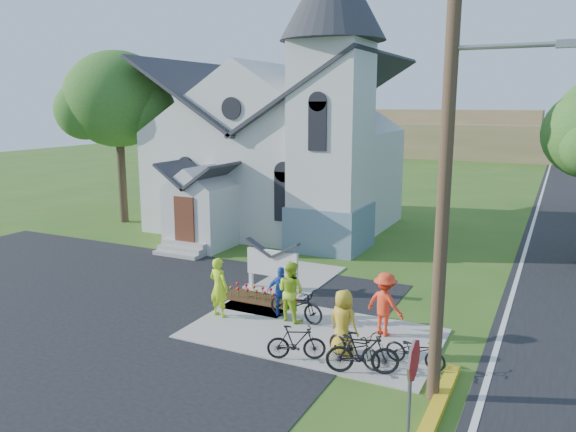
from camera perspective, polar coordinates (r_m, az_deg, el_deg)
The scene contains 20 objects.
ground at distance 16.48m, azimuth -3.09°, elevation -11.63°, with size 120.00×120.00×0.00m, color #325D1A.
parking_lot at distance 19.39m, azimuth -24.81°, elevation -9.06°, with size 20.00×16.00×0.02m, color black.
sidewalk at distance 16.26m, azimuth 2.51°, elevation -11.84°, with size 7.00×4.00×0.05m, color gray.
church at distance 28.78m, azimuth -0.57°, elevation 9.05°, with size 12.35×12.00×13.00m.
church_sign at distance 19.32m, azimuth -1.59°, elevation -4.87°, with size 2.20×0.40×1.70m.
flower_bed at distance 18.88m, azimuth -2.86°, elevation -8.44°, with size 2.60×1.10×0.07m, color #391F0F.
utility_pole at distance 11.93m, azimuth 16.06°, elevation 5.96°, with size 3.45×0.28×10.00m.
stop_sign at distance 10.34m, azimuth 12.51°, elevation -15.70°, with size 0.11×0.76×2.48m.
tree_lot_corner at distance 31.60m, azimuth -16.93°, elevation 11.24°, with size 5.60×5.60×9.15m.
distant_hills at distance 69.78m, azimuth 22.93°, elevation 7.04°, with size 61.00×10.00×5.60m.
cyclist_0 at distance 17.25m, azimuth -7.04°, elevation -7.18°, with size 0.67×0.44×1.84m, color #BCF11C.
bike_0 at distance 16.96m, azimuth 0.83°, elevation -8.96°, with size 0.65×1.87×0.98m, color black.
cyclist_1 at distance 16.82m, azimuth 0.28°, elevation -7.62°, with size 0.88×0.69×1.81m, color #ACD728.
bike_1 at distance 14.54m, azimuth 0.85°, elevation -12.71°, with size 0.42×1.50×0.90m, color black.
cyclist_2 at distance 17.22m, azimuth -0.66°, elevation -7.66°, with size 0.90×0.37×1.53m, color blue.
bike_2 at distance 14.47m, azimuth 6.76°, elevation -12.97°, with size 0.58×1.67×0.88m, color black.
cyclist_3 at distance 16.04m, azimuth 9.82°, elevation -8.80°, with size 1.16×0.67×1.80m, color #FF3D1C.
bike_3 at distance 13.92m, azimuth 7.58°, elevation -13.61°, with size 0.50×1.77×1.06m, color black.
cyclist_4 at distance 14.75m, azimuth 5.63°, elevation -10.68°, with size 0.84×0.55×1.72m, color gold.
bike_4 at distance 14.55m, azimuth 12.81°, elevation -13.20°, with size 0.54×1.55×0.81m, color black.
Camera 1 is at (7.45, -13.20, 6.45)m, focal length 35.00 mm.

